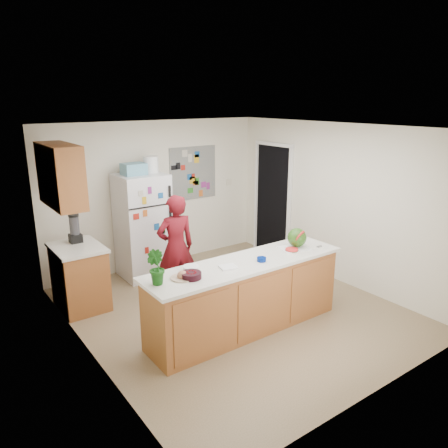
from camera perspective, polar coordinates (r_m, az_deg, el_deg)
floor at (r=6.23m, az=1.33°, el=-11.20°), size 4.00×4.50×0.02m
wall_back at (r=7.63m, az=-8.89°, el=3.84°), size 4.00×0.02×2.50m
wall_left at (r=4.88m, az=-17.82°, el=-3.83°), size 0.02×4.50×2.50m
wall_right at (r=7.12m, az=14.44°, el=2.63°), size 0.02×4.50×2.50m
ceiling at (r=5.55m, az=1.50°, el=12.60°), size 4.00×4.50×0.02m
doorway at (r=8.13m, az=6.41°, el=3.03°), size 0.03×0.85×2.04m
peninsula_base at (r=5.57m, az=2.83°, el=-9.54°), size 2.60×0.62×0.88m
peninsula_top at (r=5.39m, az=2.90°, el=-5.13°), size 2.68×0.70×0.04m
side_counter_base at (r=6.47m, az=-18.32°, el=-6.72°), size 0.60×0.80×0.86m
side_counter_top at (r=6.31m, az=-18.68°, el=-2.95°), size 0.64×0.84×0.04m
upper_cabinets at (r=5.99m, az=-20.60°, el=5.97°), size 0.35×1.00×0.80m
refrigerator at (r=7.21m, az=-10.56°, el=-0.26°), size 0.75×0.70×1.70m
fridge_top_bin at (r=6.97m, az=-11.70°, el=7.04°), size 0.35×0.28×0.18m
photo_collage at (r=7.92m, az=-4.05°, el=6.64°), size 0.95×0.01×0.95m
person at (r=6.35m, az=-6.31°, el=-3.04°), size 0.61×0.44×1.55m
blender_appliance at (r=6.43m, az=-18.92°, el=-0.66°), size 0.13×0.13×0.38m
cutting_board at (r=5.89m, az=9.17°, el=-3.14°), size 0.45×0.37×0.01m
watermelon at (r=5.91m, az=9.51°, el=-1.76°), size 0.25×0.25×0.25m
watermelon_slice at (r=5.79m, az=8.84°, el=-3.31°), size 0.17×0.17×0.02m
cherry_bowl at (r=4.90m, az=-4.30°, el=-6.70°), size 0.25×0.25×0.07m
white_bowl at (r=5.10m, az=-4.31°, el=-5.81°), size 0.23×0.23×0.06m
cobalt_bowl at (r=5.39m, az=4.92°, el=-4.62°), size 0.12×0.12×0.05m
plate at (r=4.91m, az=-5.45°, el=-7.00°), size 0.29×0.29×0.02m
paper_towel at (r=5.18m, az=0.53°, el=-5.65°), size 0.23×0.22×0.02m
keys at (r=6.03m, az=12.34°, el=-2.87°), size 0.08×0.05×0.01m
potted_plant at (r=4.75m, az=-8.92°, el=-5.64°), size 0.22×0.25×0.37m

